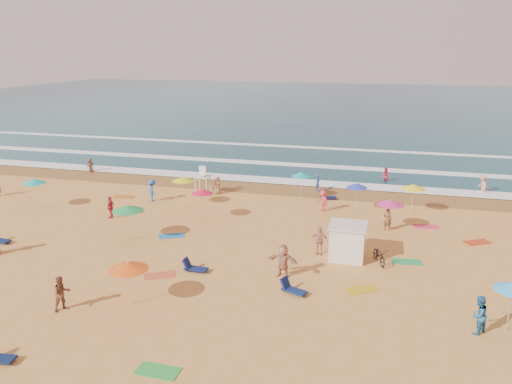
# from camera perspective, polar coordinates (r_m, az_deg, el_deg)

# --- Properties ---
(ground) EXTENTS (220.00, 220.00, 0.00)m
(ground) POSITION_cam_1_polar(r_m,az_deg,el_deg) (32.76, 1.36, -5.64)
(ground) COLOR gold
(ground) RESTS_ON ground
(ocean) EXTENTS (220.00, 140.00, 0.18)m
(ocean) POSITION_cam_1_polar(r_m,az_deg,el_deg) (114.46, 11.43, 9.72)
(ocean) COLOR #0C4756
(ocean) RESTS_ON ground
(wet_sand) EXTENTS (220.00, 220.00, 0.00)m
(wet_sand) POSITION_cam_1_polar(r_m,az_deg,el_deg) (44.37, 5.15, 0.18)
(wet_sand) COLOR olive
(wet_sand) RESTS_ON ground
(surf_foam) EXTENTS (200.00, 18.70, 0.05)m
(surf_foam) POSITION_cam_1_polar(r_m,az_deg,el_deg) (52.79, 6.81, 2.82)
(surf_foam) COLOR white
(surf_foam) RESTS_ON ground
(cabana) EXTENTS (2.00, 2.00, 2.00)m
(cabana) POSITION_cam_1_polar(r_m,az_deg,el_deg) (30.40, 10.40, -5.66)
(cabana) COLOR white
(cabana) RESTS_ON ground
(cabana_roof) EXTENTS (2.20, 2.20, 0.12)m
(cabana_roof) POSITION_cam_1_polar(r_m,az_deg,el_deg) (30.03, 10.50, -3.78)
(cabana_roof) COLOR silver
(cabana_roof) RESTS_ON cabana
(bicycle) EXTENTS (1.28, 2.02, 1.00)m
(bicycle) POSITION_cam_1_polar(r_m,az_deg,el_deg) (30.25, 13.92, -7.02)
(bicycle) COLOR black
(bicycle) RESTS_ON ground
(lifeguard_stand) EXTENTS (1.20, 1.20, 2.10)m
(lifeguard_stand) POSITION_cam_1_polar(r_m,az_deg,el_deg) (43.10, -6.09, 1.11)
(lifeguard_stand) COLOR white
(lifeguard_stand) RESTS_ON ground
(beach_umbrellas) EXTENTS (64.68, 27.92, 0.81)m
(beach_umbrellas) POSITION_cam_1_polar(r_m,az_deg,el_deg) (31.20, 4.67, -2.66)
(beach_umbrellas) COLOR #37ABF8
(beach_umbrellas) RESTS_ON ground
(loungers) EXTENTS (45.38, 26.69, 0.34)m
(loungers) POSITION_cam_1_polar(r_m,az_deg,el_deg) (29.23, 11.16, -8.38)
(loungers) COLOR #0F1D4D
(loungers) RESTS_ON ground
(towels) EXTENTS (38.34, 22.01, 0.03)m
(towels) POSITION_cam_1_polar(r_m,az_deg,el_deg) (29.68, 0.99, -8.00)
(towels) COLOR #BB3317
(towels) RESTS_ON ground
(beachgoers) EXTENTS (43.83, 29.51, 2.13)m
(beachgoers) POSITION_cam_1_polar(r_m,az_deg,el_deg) (35.89, 4.11, -2.29)
(beachgoers) COLOR brown
(beachgoers) RESTS_ON ground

